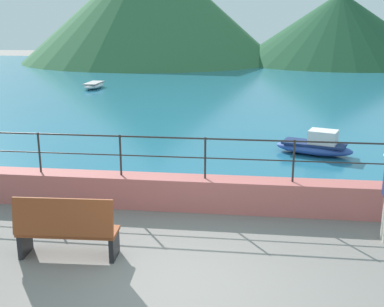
% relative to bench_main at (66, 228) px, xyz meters
% --- Properties ---
extents(ground_plane, '(120.00, 120.00, 0.00)m').
position_rel_bench_main_xyz_m(ground_plane, '(2.11, -0.66, -0.56)').
color(ground_plane, slate).
extents(promenade_wall, '(20.00, 0.56, 0.70)m').
position_rel_bench_main_xyz_m(promenade_wall, '(2.11, 2.54, -0.21)').
color(promenade_wall, '#BC605B').
rests_on(promenade_wall, ground).
extents(railing, '(18.44, 0.04, 0.90)m').
position_rel_bench_main_xyz_m(railing, '(2.11, 2.54, 0.76)').
color(railing, '#282623').
rests_on(railing, promenade_wall).
extents(lake_water, '(64.00, 44.32, 0.06)m').
position_rel_bench_main_xyz_m(lake_water, '(2.11, 25.18, -0.53)').
color(lake_water, '#236B89').
rests_on(lake_water, ground).
extents(hill_main, '(26.02, 26.02, 11.23)m').
position_rel_bench_main_xyz_m(hill_main, '(-7.26, 42.35, 5.05)').
color(hill_main, '#33663D').
rests_on(hill_main, ground).
extents(hill_secondary, '(20.14, 20.14, 6.68)m').
position_rel_bench_main_xyz_m(hill_secondary, '(11.18, 41.88, 2.78)').
color(hill_secondary, '#1E4C2D').
rests_on(hill_secondary, ground).
extents(bench_main, '(1.72, 0.63, 1.13)m').
position_rel_bench_main_xyz_m(bench_main, '(0.00, 0.00, 0.00)').
color(bench_main, brown).
rests_on(bench_main, ground).
extents(boat_0, '(2.47, 1.61, 0.76)m').
position_rel_bench_main_xyz_m(boat_0, '(5.01, 7.17, -0.23)').
color(boat_0, '#2D4C9E').
rests_on(boat_0, lake_water).
extents(boat_2, '(0.93, 2.31, 0.36)m').
position_rel_bench_main_xyz_m(boat_2, '(-6.37, 20.71, -0.30)').
color(boat_2, white).
rests_on(boat_2, lake_water).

